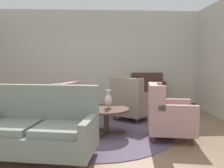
% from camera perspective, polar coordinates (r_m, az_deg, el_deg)
% --- Properties ---
extents(ground, '(8.53, 8.53, 0.00)m').
position_cam_1_polar(ground, '(4.41, -3.26, -12.97)').
color(ground, '#896B51').
extents(wall_back, '(6.25, 0.08, 2.93)m').
position_cam_1_polar(wall_back, '(7.01, -3.23, 6.00)').
color(wall_back, beige).
rests_on(wall_back, ground).
extents(baseboard_back, '(6.09, 0.03, 0.12)m').
position_cam_1_polar(baseboard_back, '(7.08, -3.17, -5.46)').
color(baseboard_back, '#4C3323').
rests_on(baseboard_back, ground).
extents(area_rug, '(2.92, 2.92, 0.01)m').
position_cam_1_polar(area_rug, '(4.69, -3.24, -11.75)').
color(area_rug, '#5B4C60').
rests_on(area_rug, ground).
extents(coffee_table, '(0.88, 0.88, 0.50)m').
position_cam_1_polar(coffee_table, '(4.47, -1.42, -7.21)').
color(coffee_table, '#4C3323').
rests_on(coffee_table, ground).
extents(porcelain_vase, '(0.14, 0.14, 0.36)m').
position_cam_1_polar(porcelain_vase, '(4.47, -0.89, -3.99)').
color(porcelain_vase, beige).
rests_on(porcelain_vase, coffee_table).
extents(settee, '(1.77, 1.11, 1.04)m').
position_cam_1_polar(settee, '(3.54, -17.72, -10.74)').
color(settee, gray).
rests_on(settee, ground).
extents(armchair_foreground_right, '(1.10, 1.10, 1.03)m').
position_cam_1_polar(armchair_foreground_right, '(5.53, 4.64, -4.47)').
color(armchair_foreground_right, gray).
rests_on(armchair_foreground_right, ground).
extents(armchair_near_sideboard, '(1.04, 1.07, 0.97)m').
position_cam_1_polar(armchair_near_sideboard, '(5.15, -12.63, -5.56)').
color(armchair_near_sideboard, tan).
rests_on(armchair_near_sideboard, ground).
extents(armchair_beside_settee, '(0.92, 0.90, 1.00)m').
position_cam_1_polar(armchair_beside_settee, '(4.31, 13.47, -7.50)').
color(armchair_beside_settee, tan).
rests_on(armchair_beside_settee, ground).
extents(side_table, '(0.56, 0.56, 0.66)m').
position_cam_1_polar(side_table, '(5.73, 5.97, -4.58)').
color(side_table, '#4C3323').
rests_on(side_table, ground).
extents(sideboard, '(0.95, 0.42, 1.08)m').
position_cam_1_polar(sideboard, '(6.92, 8.97, -2.21)').
color(sideboard, '#4C3323').
rests_on(sideboard, ground).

